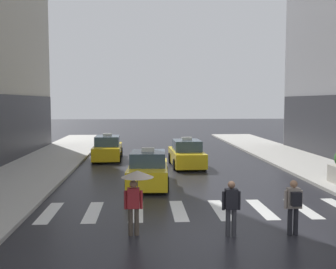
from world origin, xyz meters
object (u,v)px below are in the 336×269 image
taxi_lead (148,170)px  pedestrian_with_umbrella (136,185)px  taxi_second (186,154)px  pedestrian_with_backpack (294,203)px  taxi_third (108,149)px  pedestrian_plain_coat (231,205)px

taxi_lead → pedestrian_with_umbrella: pedestrian_with_umbrella is taller
taxi_second → pedestrian_with_backpack: (1.76, -12.86, 0.25)m
taxi_third → pedestrian_with_umbrella: (2.21, -15.76, 0.79)m
taxi_lead → pedestrian_plain_coat: bearing=-72.4°
pedestrian_with_backpack → pedestrian_with_umbrella: bearing=176.1°
taxi_second → pedestrian_with_umbrella: size_ratio=2.37×
taxi_second → taxi_third: bearing=147.8°
pedestrian_with_umbrella → pedestrian_plain_coat: 2.85m
taxi_second → pedestrian_plain_coat: taxi_second is taller
taxi_third → pedestrian_with_umbrella: bearing=-82.0°
taxi_lead → pedestrian_plain_coat: size_ratio=2.80×
pedestrian_with_umbrella → pedestrian_with_backpack: pedestrian_with_umbrella is taller
taxi_lead → taxi_third: size_ratio=1.01×
taxi_second → pedestrian_plain_coat: size_ratio=2.78×
taxi_second → pedestrian_plain_coat: 12.83m
taxi_third → pedestrian_plain_coat: 16.79m
taxi_second → taxi_third: 6.01m
taxi_third → pedestrian_with_backpack: taxi_third is taller
taxi_third → pedestrian_with_backpack: 17.47m
taxi_lead → pedestrian_plain_coat: 7.73m
taxi_third → taxi_lead: bearing=-72.9°
taxi_lead → pedestrian_plain_coat: (2.33, -7.37, 0.21)m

